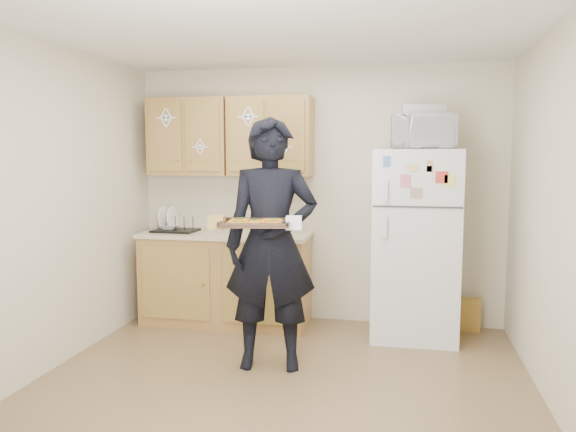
{
  "coord_description": "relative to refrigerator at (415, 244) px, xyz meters",
  "views": [
    {
      "loc": [
        0.83,
        -3.69,
        1.66
      ],
      "look_at": [
        -0.02,
        0.45,
        1.19
      ],
      "focal_mm": 35.0,
      "sensor_mm": 36.0,
      "label": 1
    }
  ],
  "objects": [
    {
      "name": "foil_pan",
      "position": [
        0.04,
        -0.02,
        1.19
      ],
      "size": [
        0.38,
        0.27,
        0.08
      ],
      "primitive_type": "cube",
      "rotation": [
        0.0,
        0.0,
        0.04
      ],
      "color": "silver",
      "rests_on": "microwave"
    },
    {
      "name": "countertop",
      "position": [
        -1.8,
        0.05,
        0.03
      ],
      "size": [
        1.64,
        0.64,
        0.04
      ],
      "primitive_type": "cube",
      "color": "#C1B194",
      "rests_on": "base_cabinet"
    },
    {
      "name": "microwave",
      "position": [
        0.04,
        -0.05,
        1.0
      ],
      "size": [
        0.57,
        0.41,
        0.3
      ],
      "primitive_type": "imported",
      "rotation": [
        0.0,
        0.0,
        0.07
      ],
      "color": "silver",
      "rests_on": "refrigerator"
    },
    {
      "name": "wall_back",
      "position": [
        -0.95,
        0.37,
        0.4
      ],
      "size": [
        3.6,
        0.04,
        2.5
      ],
      "primitive_type": "cube",
      "color": "beige",
      "rests_on": "floor"
    },
    {
      "name": "pizza_back_left",
      "position": [
        -1.27,
        -1.21,
        0.33
      ],
      "size": [
        0.16,
        0.16,
        0.02
      ],
      "primitive_type": "cylinder",
      "color": "orange",
      "rests_on": "baking_tray"
    },
    {
      "name": "pizza_front_left",
      "position": [
        -1.25,
        -1.38,
        0.33
      ],
      "size": [
        0.16,
        0.16,
        0.02
      ],
      "primitive_type": "cylinder",
      "color": "orange",
      "rests_on": "baking_tray"
    },
    {
      "name": "wall_right",
      "position": [
        0.85,
        -1.43,
        0.4
      ],
      "size": [
        0.04,
        3.6,
        2.5
      ],
      "primitive_type": "cube",
      "color": "beige",
      "rests_on": "floor"
    },
    {
      "name": "floor",
      "position": [
        -0.95,
        -1.43,
        -0.85
      ],
      "size": [
        3.6,
        3.6,
        0.0
      ],
      "primitive_type": "plane",
      "color": "brown",
      "rests_on": "ground"
    },
    {
      "name": "person",
      "position": [
        -1.1,
        -0.98,
        0.12
      ],
      "size": [
        0.77,
        0.57,
        1.94
      ],
      "primitive_type": "imported",
      "rotation": [
        0.0,
        0.0,
        0.16
      ],
      "color": "black",
      "rests_on": "floor"
    },
    {
      "name": "ceiling",
      "position": [
        -0.95,
        -1.43,
        1.65
      ],
      "size": [
        3.6,
        3.6,
        0.0
      ],
      "primitive_type": "plane",
      "color": "white",
      "rests_on": "wall_back"
    },
    {
      "name": "upper_cab_left",
      "position": [
        -2.2,
        0.18,
        0.98
      ],
      "size": [
        0.8,
        0.33,
        0.75
      ],
      "primitive_type": "cube",
      "color": "brown",
      "rests_on": "wall_back"
    },
    {
      "name": "cereal_box",
      "position": [
        0.52,
        0.24,
        -0.69
      ],
      "size": [
        0.2,
        0.07,
        0.32
      ],
      "primitive_type": "cube",
      "color": "gold",
      "rests_on": "floor"
    },
    {
      "name": "pizza_back_right",
      "position": [
        -1.05,
        -1.18,
        0.33
      ],
      "size": [
        0.16,
        0.16,
        0.02
      ],
      "primitive_type": "cylinder",
      "color": "orange",
      "rests_on": "baking_tray"
    },
    {
      "name": "base_cabinet",
      "position": [
        -1.8,
        0.05,
        -0.42
      ],
      "size": [
        1.6,
        0.6,
        0.86
      ],
      "primitive_type": "cube",
      "color": "brown",
      "rests_on": "floor"
    },
    {
      "name": "upper_cab_right",
      "position": [
        -1.38,
        0.18,
        0.98
      ],
      "size": [
        0.8,
        0.33,
        0.75
      ],
      "primitive_type": "cube",
      "color": "brown",
      "rests_on": "wall_back"
    },
    {
      "name": "pizza_front_right",
      "position": [
        -1.02,
        -1.34,
        0.33
      ],
      "size": [
        0.16,
        0.16,
        0.02
      ],
      "primitive_type": "cylinder",
      "color": "orange",
      "rests_on": "baking_tray"
    },
    {
      "name": "wall_front",
      "position": [
        -0.95,
        -3.23,
        0.4
      ],
      "size": [
        3.6,
        0.04,
        2.5
      ],
      "primitive_type": "cube",
      "color": "beige",
      "rests_on": "floor"
    },
    {
      "name": "bowl",
      "position": [
        -2.37,
        0.0,
        0.09
      ],
      "size": [
        0.23,
        0.23,
        0.05
      ],
      "primitive_type": "imported",
      "rotation": [
        0.0,
        0.0,
        0.19
      ],
      "color": "white",
      "rests_on": "dish_rack"
    },
    {
      "name": "soap_bottle",
      "position": [
        -1.39,
        -0.01,
        0.14
      ],
      "size": [
        0.1,
        0.1,
        0.17
      ],
      "primitive_type": "imported",
      "rotation": [
        0.0,
        0.0,
        0.27
      ],
      "color": "silver",
      "rests_on": "countertop"
    },
    {
      "name": "refrigerator",
      "position": [
        0.0,
        0.0,
        0.0
      ],
      "size": [
        0.75,
        0.7,
        1.7
      ],
      "primitive_type": "cube",
      "color": "silver",
      "rests_on": "floor"
    },
    {
      "name": "baking_tray",
      "position": [
        -1.15,
        -1.28,
        0.31
      ],
      "size": [
        0.54,
        0.43,
        0.04
      ],
      "primitive_type": "cube",
      "rotation": [
        0.0,
        0.0,
        0.16
      ],
      "color": "black",
      "rests_on": "person"
    },
    {
      "name": "dish_rack",
      "position": [
        -2.3,
        0.0,
        0.13
      ],
      "size": [
        0.43,
        0.33,
        0.17
      ],
      "primitive_type": "cube",
      "rotation": [
        0.0,
        0.0,
        -0.04
      ],
      "color": "black",
      "rests_on": "countertop"
    },
    {
      "name": "wall_left",
      "position": [
        -2.75,
        -1.43,
        0.4
      ],
      "size": [
        0.04,
        3.6,
        2.5
      ],
      "primitive_type": "cube",
      "color": "beige",
      "rests_on": "floor"
    },
    {
      "name": "pizza_center",
      "position": [
        -1.15,
        -1.28,
        0.33
      ],
      "size": [
        0.16,
        0.16,
        0.02
      ],
      "primitive_type": "cylinder",
      "color": "orange",
      "rests_on": "baking_tray"
    }
  ]
}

